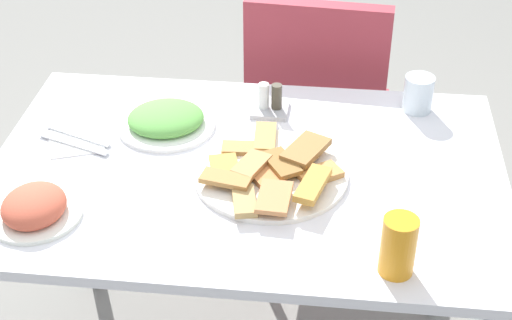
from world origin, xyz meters
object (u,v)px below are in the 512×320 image
object	(u,v)px
pide_platter	(271,172)
paper_napkin	(76,141)
salad_plate_greens	(166,120)
fork	(74,144)
spoon	(78,135)
condiment_caddy	(270,103)
salad_plate_rice	(34,208)
dining_chair	(317,110)
dining_table	(247,197)
drinking_glass	(418,94)
soda_can	(398,246)

from	to	relation	value
pide_platter	paper_napkin	size ratio (longest dim) A/B	2.84
salad_plate_greens	fork	bearing A→B (deg)	-151.64
spoon	condiment_caddy	size ratio (longest dim) A/B	1.94
salad_plate_greens	spoon	xyz separation A→B (m)	(-0.20, -0.07, -0.01)
salad_plate_rice	paper_napkin	world-z (taller)	salad_plate_rice
salad_plate_rice	pide_platter	bearing A→B (deg)	21.78
dining_chair	pide_platter	xyz separation A→B (m)	(-0.08, -0.66, 0.24)
dining_table	spoon	xyz separation A→B (m)	(-0.41, 0.08, 0.09)
pide_platter	drinking_glass	xyz separation A→B (m)	(0.33, 0.32, 0.03)
dining_table	soda_can	size ratio (longest dim) A/B	9.42
pide_platter	fork	size ratio (longest dim) A/B	1.88
dining_table	condiment_caddy	distance (m)	0.27
dining_table	soda_can	xyz separation A→B (m)	(0.32, -0.30, 0.14)
dining_chair	salad_plate_greens	xyz separation A→B (m)	(-0.35, -0.48, 0.24)
fork	spoon	bearing A→B (deg)	109.83
paper_napkin	condiment_caddy	size ratio (longest dim) A/B	1.34
dining_chair	salad_plate_rice	distance (m)	1.04
dining_chair	condiment_caddy	distance (m)	0.47
salad_plate_rice	drinking_glass	bearing A→B (deg)	32.58
dining_chair	spoon	size ratio (longest dim) A/B	4.93
pide_platter	dining_chair	bearing A→B (deg)	83.08
condiment_caddy	spoon	bearing A→B (deg)	-159.27
salad_plate_greens	paper_napkin	size ratio (longest dim) A/B	1.89
soda_can	drinking_glass	size ratio (longest dim) A/B	1.34
salad_plate_rice	condiment_caddy	bearing A→B (deg)	46.49
salad_plate_rice	dining_table	bearing A→B (deg)	27.79
dining_table	salad_plate_greens	xyz separation A→B (m)	(-0.21, 0.15, 0.10)
drinking_glass	paper_napkin	xyz separation A→B (m)	(-0.80, -0.23, -0.04)
soda_can	dining_chair	bearing A→B (deg)	100.85
pide_platter	drinking_glass	size ratio (longest dim) A/B	3.88
fork	spoon	size ratio (longest dim) A/B	1.04
dining_chair	salad_plate_rice	xyz separation A→B (m)	(-0.55, -0.85, 0.24)
paper_napkin	fork	bearing A→B (deg)	-90.00
soda_can	fork	size ratio (longest dim) A/B	0.65
pide_platter	salad_plate_rice	size ratio (longest dim) A/B	1.85
paper_napkin	salad_plate_greens	bearing A→B (deg)	24.14
salad_plate_greens	salad_plate_rice	world-z (taller)	salad_plate_rice
dining_chair	salad_plate_rice	size ratio (longest dim) A/B	4.66
dining_table	pide_platter	xyz separation A→B (m)	(0.06, -0.03, 0.10)
pide_platter	salad_plate_rice	bearing A→B (deg)	-158.22
dining_table	condiment_caddy	size ratio (longest dim) A/B	12.33
condiment_caddy	dining_table	bearing A→B (deg)	-96.74
dining_table	condiment_caddy	bearing A→B (deg)	83.26
spoon	condiment_caddy	bearing A→B (deg)	42.61
dining_chair	salad_plate_rice	bearing A→B (deg)	-122.87
salad_plate_greens	spoon	distance (m)	0.21
pide_platter	fork	distance (m)	0.47
spoon	condiment_caddy	world-z (taller)	condiment_caddy
dining_chair	fork	distance (m)	0.84
salad_plate_greens	paper_napkin	xyz separation A→B (m)	(-0.20, -0.09, -0.02)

